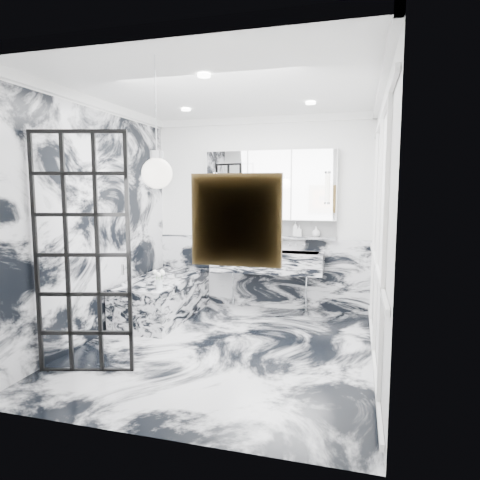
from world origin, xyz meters
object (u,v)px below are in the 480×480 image
(mirror_cabinet, at_px, (270,185))
(crittall_door, at_px, (82,255))
(trough_sink, at_px, (267,262))
(bathtub, at_px, (163,297))

(mirror_cabinet, bearing_deg, crittall_door, -115.42)
(trough_sink, bearing_deg, crittall_door, -116.92)
(crittall_door, xyz_separation_m, trough_sink, (1.26, 2.49, -0.41))
(mirror_cabinet, distance_m, bathtub, 2.20)
(crittall_door, bearing_deg, trough_sink, 48.14)
(crittall_door, distance_m, bathtub, 2.03)
(trough_sink, xyz_separation_m, bathtub, (-1.33, -0.66, -0.45))
(mirror_cabinet, xyz_separation_m, bathtub, (-1.32, -0.83, -1.54))
(trough_sink, distance_m, bathtub, 1.55)
(mirror_cabinet, bearing_deg, bathtub, -147.94)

